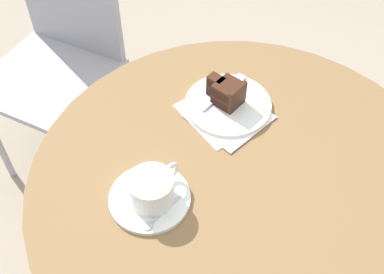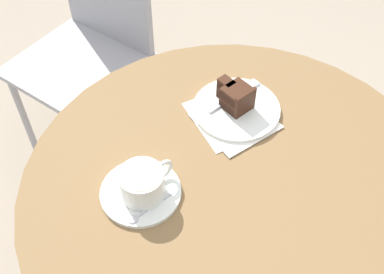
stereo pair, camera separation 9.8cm
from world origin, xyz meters
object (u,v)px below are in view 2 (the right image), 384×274
at_px(cafe_chair, 91,26).
at_px(fork, 240,93).
at_px(cake_plate, 236,109).
at_px(teaspoon, 145,211).
at_px(coffee_cup, 143,183).
at_px(saucer, 141,192).
at_px(cake_slice, 236,97).
at_px(napkin, 233,118).

bearing_deg(cafe_chair, fork, -13.52).
bearing_deg(fork, cafe_chair, 89.77).
bearing_deg(cafe_chair, cake_plate, -16.57).
bearing_deg(cake_plate, teaspoon, -166.12).
distance_m(coffee_cup, teaspoon, 0.05).
height_order(teaspoon, fork, fork).
xyz_separation_m(coffee_cup, teaspoon, (-0.03, -0.04, -0.03)).
xyz_separation_m(saucer, fork, (0.33, 0.06, 0.01)).
relative_size(coffee_cup, cake_slice, 1.41).
distance_m(saucer, teaspoon, 0.05).
relative_size(teaspoon, cake_slice, 1.19).
height_order(saucer, coffee_cup, coffee_cup).
bearing_deg(cafe_chair, saucer, -38.15).
xyz_separation_m(fork, napkin, (-0.06, -0.04, -0.01)).
relative_size(saucer, cafe_chair, 0.17).
bearing_deg(cake_plate, coffee_cup, -171.66).
xyz_separation_m(teaspoon, fork, (0.36, 0.11, 0.00)).
relative_size(fork, cafe_chair, 0.17).
xyz_separation_m(cake_plate, cake_slice, (0.00, 0.01, 0.03)).
height_order(cake_plate, fork, fork).
height_order(fork, cafe_chair, cafe_chair).
xyz_separation_m(cake_slice, cafe_chair, (0.04, 0.69, -0.21)).
bearing_deg(fork, cake_slice, -150.15).
height_order(coffee_cup, fork, coffee_cup).
bearing_deg(saucer, coffee_cup, -65.89).
distance_m(cake_slice, fork, 0.05).
bearing_deg(cake_plate, napkin, -152.98).
relative_size(cake_plate, fork, 1.29).
height_order(coffee_cup, teaspoon, coffee_cup).
height_order(saucer, cafe_chair, cafe_chair).
distance_m(saucer, cake_plate, 0.30).
relative_size(teaspoon, cafe_chair, 0.11).
xyz_separation_m(saucer, napkin, (0.28, 0.02, -0.00)).
height_order(cake_slice, fork, cake_slice).
bearing_deg(coffee_cup, fork, 12.04).
bearing_deg(cake_plate, cake_slice, 77.68).
bearing_deg(fork, napkin, -146.90).
height_order(cake_plate, cafe_chair, cafe_chair).
height_order(saucer, napkin, saucer).
bearing_deg(teaspoon, coffee_cup, -124.20).
bearing_deg(saucer, fork, 10.77).
relative_size(cake_slice, fork, 0.55).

